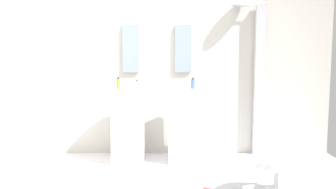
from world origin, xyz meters
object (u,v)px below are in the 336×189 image
lounge_chair (277,165)px  pedestal_sink_right (184,123)px  shower_column (259,77)px  pedestal_sink_left (129,123)px  soap_bottle_amber (119,84)px  soap_bottle_blue (193,84)px  soap_bottle_clear (137,85)px

lounge_chair → pedestal_sink_right: bearing=123.1°
shower_column → lounge_chair: bearing=-97.2°
shower_column → lounge_chair: 1.77m
pedestal_sink_left → soap_bottle_amber: soap_bottle_amber is taller
shower_column → lounge_chair: (-0.20, -1.60, -0.73)m
shower_column → soap_bottle_blue: 0.94m
soap_bottle_clear → pedestal_sink_left: bearing=-161.1°
soap_bottle_clear → soap_bottle_amber: soap_bottle_amber is taller
shower_column → soap_bottle_clear: shower_column is taller
pedestal_sink_left → soap_bottle_clear: 0.50m
pedestal_sink_left → pedestal_sink_right: 0.71m
lounge_chair → soap_bottle_amber: soap_bottle_amber is taller
pedestal_sink_right → pedestal_sink_left: bearing=180.0°
pedestal_sink_right → soap_bottle_clear: (-0.60, 0.04, 0.49)m
pedestal_sink_left → soap_bottle_blue: 0.98m
lounge_chair → soap_bottle_clear: soap_bottle_clear is taller
soap_bottle_clear → soap_bottle_amber: (-0.22, -0.13, 0.02)m
pedestal_sink_right → shower_column: 1.22m
pedestal_sink_right → lounge_chair: size_ratio=0.94×
pedestal_sink_right → lounge_chair: pedestal_sink_right is taller
lounge_chair → soap_bottle_clear: 2.04m
soap_bottle_blue → soap_bottle_amber: soap_bottle_amber is taller
shower_column → soap_bottle_clear: (-1.63, -0.29, -0.09)m
soap_bottle_blue → pedestal_sink_left: bearing=-172.5°
soap_bottle_clear → soap_bottle_amber: bearing=-149.8°
pedestal_sink_left → shower_column: 1.86m
pedestal_sink_right → soap_bottle_amber: (-0.82, -0.09, 0.51)m
soap_bottle_blue → lounge_chair: bearing=-62.8°
pedestal_sink_left → lounge_chair: (1.54, -1.27, -0.16)m
soap_bottle_amber → lounge_chair: bearing=-35.4°
soap_bottle_amber → soap_bottle_blue: bearing=12.0°
pedestal_sink_left → pedestal_sink_right: size_ratio=1.00×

